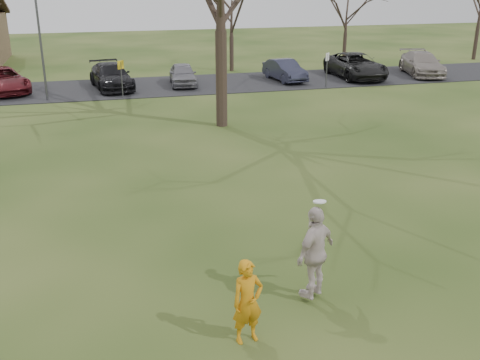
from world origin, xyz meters
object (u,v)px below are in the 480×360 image
object	(u,v)px
car_6	(356,65)
car_7	(422,64)
car_5	(285,70)
car_3	(111,76)
car_4	(183,74)
car_2	(2,80)
player_defender	(248,302)
lamp_post	(39,25)
catching_play	(315,252)

from	to	relation	value
car_6	car_7	xyz separation A→B (m)	(4.77, -0.13, -0.04)
car_5	car_7	size ratio (longest dim) A/B	0.78
car_3	car_6	bearing A→B (deg)	-9.87
car_6	car_5	bearing A→B (deg)	179.30
car_4	car_5	bearing A→B (deg)	3.48
car_2	car_4	size ratio (longest dim) A/B	1.32
car_5	car_7	distance (m)	9.61
car_2	car_3	xyz separation A→B (m)	(6.11, -0.34, 0.02)
player_defender	car_2	distance (m)	26.94
car_7	lamp_post	world-z (taller)	lamp_post
car_3	car_6	distance (m)	15.63
player_defender	car_4	distance (m)	25.64
car_3	lamp_post	distance (m)	5.37
car_2	lamp_post	bearing A→B (deg)	-67.10
car_6	lamp_post	world-z (taller)	lamp_post
car_4	car_5	world-z (taller)	car_5
player_defender	car_7	size ratio (longest dim) A/B	0.33
lamp_post	car_6	bearing A→B (deg)	6.41
lamp_post	car_2	bearing A→B (deg)	132.63
car_3	car_6	xyz separation A→B (m)	(15.63, -0.30, 0.06)
car_4	lamp_post	world-z (taller)	lamp_post
car_4	car_2	bearing A→B (deg)	-177.51
player_defender	car_5	world-z (taller)	player_defender
car_4	lamp_post	size ratio (longest dim) A/B	0.61
car_2	car_4	xyz separation A→B (m)	(10.37, -0.38, -0.05)
car_4	car_3	bearing A→B (deg)	-176.02
car_6	car_3	bearing A→B (deg)	179.66
car_6	car_2	bearing A→B (deg)	179.08
car_3	catching_play	world-z (taller)	catching_play
car_3	car_5	size ratio (longest dim) A/B	1.25
car_6	lamp_post	size ratio (longest dim) A/B	0.90
car_2	car_4	world-z (taller)	car_2
player_defender	car_3	size ratio (longest dim) A/B	0.34
car_6	lamp_post	xyz separation A→B (m)	(-19.17, -2.15, 3.15)
car_4	player_defender	bearing A→B (deg)	-91.76
car_2	lamp_post	size ratio (longest dim) A/B	0.80
car_2	lamp_post	world-z (taller)	lamp_post
car_3	car_4	distance (m)	4.27
player_defender	lamp_post	world-z (taller)	lamp_post
car_2	car_4	distance (m)	10.38
car_7	lamp_post	bearing A→B (deg)	-160.83
player_defender	catching_play	xyz separation A→B (m)	(1.74, 1.04, 0.27)
catching_play	car_2	bearing A→B (deg)	110.47
player_defender	car_6	world-z (taller)	player_defender
car_5	lamp_post	world-z (taller)	lamp_post
car_6	car_7	size ratio (longest dim) A/B	1.10
car_2	car_6	xyz separation A→B (m)	(21.73, -0.64, 0.08)
player_defender	catching_play	distance (m)	2.04
car_5	car_6	size ratio (longest dim) A/B	0.71
car_3	car_6	world-z (taller)	car_6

